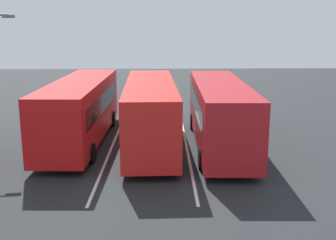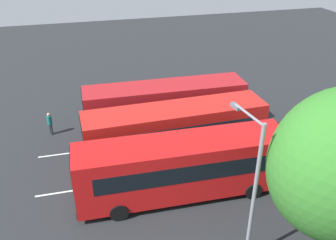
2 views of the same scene
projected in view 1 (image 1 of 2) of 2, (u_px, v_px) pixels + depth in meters
The scene contains 7 objects.
ground_plane at pixel (150, 143), 21.81m from camera, with size 74.64×74.64×0.00m, color #232628.
bus_far_left at pixel (220, 112), 20.93m from camera, with size 10.98×2.78×3.25m.
bus_center_left at pixel (150, 111), 21.11m from camera, with size 10.96×2.73×3.25m.
bus_center_right at pixel (81, 109), 21.67m from camera, with size 10.98×2.81×3.25m.
pedestrian at pixel (219, 100), 28.64m from camera, with size 0.45×0.45×1.62m.
lane_stripe_outer_left at pixel (186, 142), 21.86m from camera, with size 15.82×0.12×0.01m, color silver.
lane_stripe_inner_left at pixel (114, 143), 21.77m from camera, with size 15.82×0.12×0.01m, color silver.
Camera 1 is at (-21.00, -0.43, 6.09)m, focal length 44.34 mm.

